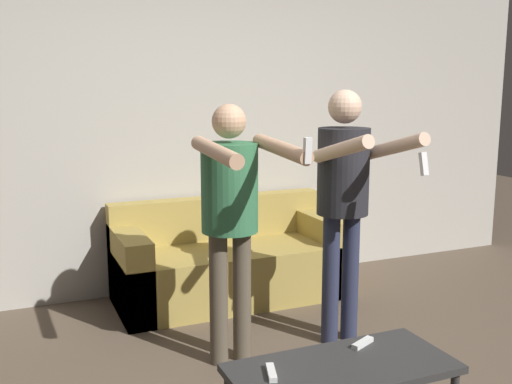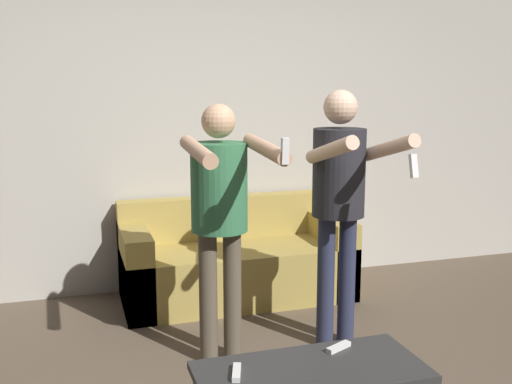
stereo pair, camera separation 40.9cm
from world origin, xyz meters
The scene contains 7 objects.
wall_back centered at (0.00, 2.22, 1.35)m, with size 6.40×0.06×2.70m.
couch centered at (0.11, 1.81, 0.28)m, with size 1.77×0.76×0.77m.
person_standing_left centered at (-0.27, 0.75, 0.98)m, with size 0.45×0.79×1.56m.
person_standing_right centered at (0.49, 0.75, 1.03)m, with size 0.45×0.74×1.63m.
coffee_table centered at (-0.09, -0.21, 0.34)m, with size 1.06×0.49×0.38m.
remote_near centered at (-0.43, -0.17, 0.39)m, with size 0.08×0.15×0.02m.
remote_far centered at (0.12, -0.06, 0.39)m, with size 0.15×0.10×0.02m.
Camera 1 is at (-1.48, -2.43, 1.66)m, focal length 42.00 mm.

